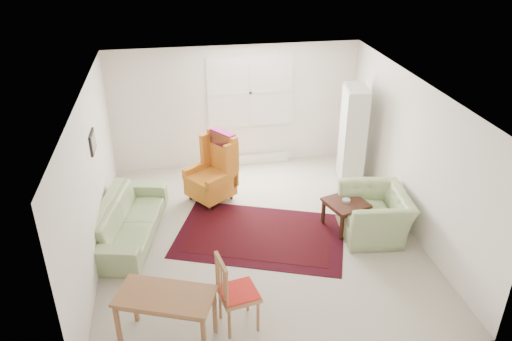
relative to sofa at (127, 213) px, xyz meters
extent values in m
cube|color=#B8AE9D|center=(2.10, -0.34, -0.44)|extent=(5.00, 5.50, 0.01)
cube|color=white|center=(2.10, -0.34, 2.06)|extent=(5.00, 5.50, 0.01)
cube|color=white|center=(2.10, 2.41, 0.81)|extent=(5.00, 0.04, 2.50)
cube|color=white|center=(2.10, -3.09, 0.81)|extent=(5.00, 0.04, 2.50)
cube|color=white|center=(-0.40, -0.34, 0.81)|extent=(0.04, 5.50, 2.50)
cube|color=white|center=(4.60, -0.34, 0.81)|extent=(0.04, 5.50, 2.50)
cube|color=white|center=(2.40, 2.39, 1.11)|extent=(1.72, 0.06, 1.42)
cube|color=white|center=(2.40, 2.39, 1.11)|extent=(1.60, 0.02, 1.30)
cube|color=silver|center=(2.40, 2.33, -0.35)|extent=(1.60, 0.12, 0.18)
cube|color=black|center=(-0.38, 0.16, 1.21)|extent=(0.03, 0.42, 0.32)
cube|color=tan|center=(-0.36, 0.16, 1.21)|extent=(0.01, 0.34, 0.24)
imported|color=#8CA26C|center=(0.00, 0.00, 0.00)|extent=(1.30, 2.32, 0.88)
imported|color=#8CA26C|center=(3.97, -0.59, 0.01)|extent=(1.12, 1.25, 0.90)
camera|label=1|loc=(0.89, -7.06, 4.29)|focal=35.00mm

